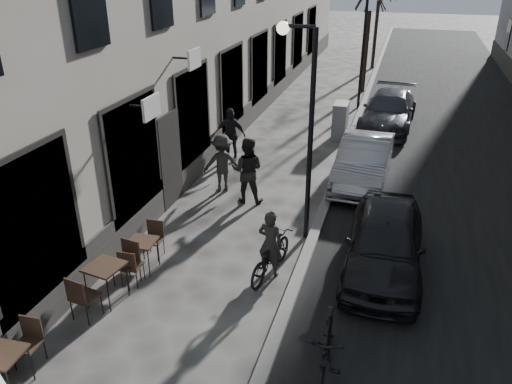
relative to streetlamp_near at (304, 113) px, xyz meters
The scene contains 17 objects.
road 11.23m from the streetlamp_near, 68.09° to the left, with size 7.30×60.00×0.00m, color black.
kerb 10.48m from the streetlamp_near, 87.87° to the left, with size 0.25×60.00×0.12m, color slate.
streetlamp_near is the anchor object (origin of this frame).
streetlamp_far 12.00m from the streetlamp_near, 90.00° to the left, with size 0.90×0.28×5.09m.
bistro_set_a 7.49m from the streetlamp_near, 119.59° to the right, with size 0.64×1.50×0.88m.
bistro_set_b 5.48m from the streetlamp_near, 131.42° to the right, with size 0.77×1.70×0.97m.
bistro_set_c 4.71m from the streetlamp_near, 141.22° to the right, with size 0.62×1.48×0.87m.
utility_cabinet 7.91m from the streetlamp_near, 90.45° to the left, with size 0.51×0.92×1.39m, color slate.
bicycle 3.23m from the streetlamp_near, 98.59° to the right, with size 0.63×1.79×0.94m, color black.
cyclist_rider 2.99m from the streetlamp_near, 98.59° to the right, with size 0.56×0.37×1.54m, color #272421.
pedestrian_near 3.23m from the streetlamp_near, 140.46° to the left, with size 0.92×0.71×1.88m, color black.
pedestrian_mid 4.09m from the streetlamp_near, 143.90° to the left, with size 1.11×0.64×1.72m, color #2B2926.
pedestrian_far 5.86m from the streetlamp_near, 127.41° to the left, with size 1.06×0.44×1.81m, color black.
car_near 3.34m from the streetlamp_near, 23.18° to the right, with size 1.65×4.09×1.39m, color black.
car_mid 4.64m from the streetlamp_near, 72.64° to the left, with size 1.46×4.19×1.38m, color #999BA1.
car_far 9.92m from the streetlamp_near, 80.37° to the left, with size 1.93×4.74×1.38m, color #373841.
moped 5.29m from the streetlamp_near, 72.73° to the right, with size 0.55×1.96×1.18m, color black.
Camera 1 is at (1.86, -4.60, 6.37)m, focal length 35.00 mm.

